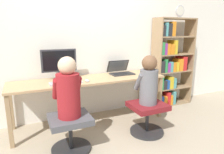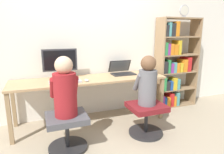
{
  "view_description": "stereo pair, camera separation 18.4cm",
  "coord_description": "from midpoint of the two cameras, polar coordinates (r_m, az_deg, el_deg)",
  "views": [
    {
      "loc": [
        -0.9,
        -2.48,
        1.4
      ],
      "look_at": [
        0.29,
        0.14,
        0.74
      ],
      "focal_mm": 32.0,
      "sensor_mm": 36.0,
      "label": 1
    },
    {
      "loc": [
        -0.73,
        -2.55,
        1.4
      ],
      "look_at": [
        0.29,
        0.14,
        0.74
      ],
      "focal_mm": 32.0,
      "sensor_mm": 36.0,
      "label": 2
    }
  ],
  "objects": [
    {
      "name": "office_chair_right",
      "position": [
        2.85,
        11.61,
        -10.93
      ],
      "size": [
        0.47,
        0.47,
        0.44
      ],
      "color": "#262628",
      "rests_on": "ground_plane"
    },
    {
      "name": "desk_clock",
      "position": [
        3.86,
        21.31,
        17.23
      ],
      "size": [
        0.19,
        0.03,
        0.21
      ],
      "color": "#B2B2B7",
      "rests_on": "bookshelf"
    },
    {
      "name": "laptop",
      "position": [
        3.31,
        4.5,
        1.64
      ],
      "size": [
        0.38,
        0.33,
        0.22
      ],
      "color": "#2D2D30",
      "rests_on": "desk"
    },
    {
      "name": "office_chair_left",
      "position": [
        2.51,
        -10.59,
        -14.38
      ],
      "size": [
        0.47,
        0.47,
        0.44
      ],
      "color": "#262628",
      "rests_on": "ground_plane"
    },
    {
      "name": "desktop_monitor",
      "position": [
        3.02,
        -12.95,
        3.97
      ],
      "size": [
        0.5,
        0.2,
        0.44
      ],
      "color": "#333338",
      "rests_on": "desk"
    },
    {
      "name": "desk",
      "position": [
        3.03,
        -4.48,
        -1.59
      ],
      "size": [
        2.3,
        0.6,
        0.71
      ],
      "color": "tan",
      "rests_on": "ground_plane"
    },
    {
      "name": "wall_back",
      "position": [
        3.29,
        -6.51,
        11.08
      ],
      "size": [
        10.0,
        0.05,
        2.6
      ],
      "color": "white",
      "rests_on": "ground_plane"
    },
    {
      "name": "person_at_laptop",
      "position": [
        2.7,
        12.03,
        -1.41
      ],
      "size": [
        0.3,
        0.28,
        0.66
      ],
      "color": "slate",
      "rests_on": "office_chair_right"
    },
    {
      "name": "keyboard",
      "position": [
        2.8,
        -11.38,
        -1.38
      ],
      "size": [
        0.43,
        0.17,
        0.03
      ],
      "color": "#B2B2B7",
      "rests_on": "desk"
    },
    {
      "name": "person_at_monitor",
      "position": [
        2.33,
        -11.11,
        -3.43
      ],
      "size": [
        0.32,
        0.31,
        0.7
      ],
      "color": "maroon",
      "rests_on": "office_chair_left"
    },
    {
      "name": "computer_mouse_by_keyboard",
      "position": [
        2.84,
        -5.43,
        -0.93
      ],
      "size": [
        0.06,
        0.1,
        0.03
      ],
      "color": "silver",
      "rests_on": "desk"
    },
    {
      "name": "bookshelf",
      "position": [
        3.88,
        18.38,
        3.04
      ],
      "size": [
        0.8,
        0.3,
        1.64
      ],
      "color": "#997A56",
      "rests_on": "ground_plane"
    },
    {
      "name": "ground_plane",
      "position": [
        2.99,
        -2.58,
        -15.0
      ],
      "size": [
        14.0,
        14.0,
        0.0
      ],
      "primitive_type": "plane",
      "color": "tan"
    }
  ]
}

